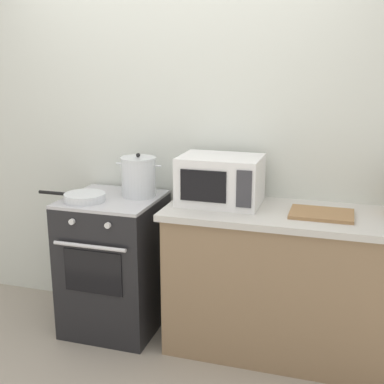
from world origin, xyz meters
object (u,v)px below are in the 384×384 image
object	(u,v)px
stove	(115,263)
microwave	(220,180)
frying_pan	(84,197)
stock_pot	(139,177)
cutting_board	(322,214)

from	to	relation	value
stove	microwave	bearing A→B (deg)	6.37
stove	frying_pan	size ratio (longest dim) A/B	2.00
microwave	stock_pot	bearing A→B (deg)	178.62
frying_pan	microwave	distance (m)	0.88
frying_pan	cutting_board	bearing A→B (deg)	4.96
stove	frying_pan	distance (m)	0.52
microwave	cutting_board	size ratio (longest dim) A/B	1.39
stock_pot	cutting_board	bearing A→B (deg)	-4.44
microwave	cutting_board	xyz separation A→B (m)	(0.62, -0.08, -0.14)
stove	microwave	world-z (taller)	microwave
stock_pot	cutting_board	xyz separation A→B (m)	(1.18, -0.09, -0.12)
frying_pan	cutting_board	distance (m)	1.47
microwave	stove	bearing A→B (deg)	-173.63
stock_pot	microwave	bearing A→B (deg)	-1.38
stove	cutting_board	world-z (taller)	cutting_board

